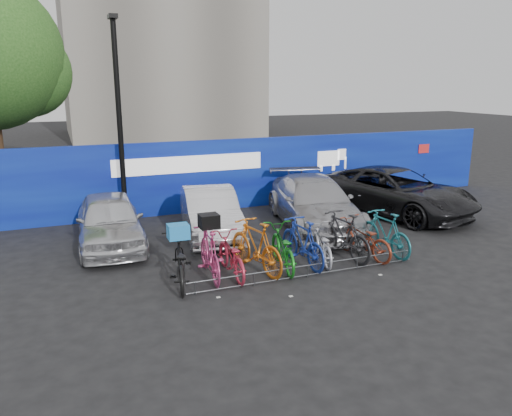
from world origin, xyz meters
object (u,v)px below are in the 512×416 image
bike_rack (308,270)px  bike_2 (231,256)px  bike_5 (302,242)px  bike_4 (282,248)px  bike_0 (179,262)px  car_3 (395,191)px  bike_3 (256,246)px  bike_7 (344,235)px  bike_1 (210,253)px  bike_6 (321,244)px  car_1 (210,213)px  car_0 (110,220)px  lamppost (119,117)px  bike_8 (363,239)px  bike_9 (385,233)px  car_2 (314,203)px

bike_rack → bike_2: size_ratio=3.07×
bike_2 → bike_5: (1.80, 0.00, 0.10)m
bike_4 → bike_0: bearing=11.7°
car_3 → bike_3: size_ratio=2.67×
bike_0 → bike_7: size_ratio=1.01×
bike_rack → bike_5: size_ratio=2.92×
bike_0 → bike_1: bearing=-157.5°
car_3 → bike_6: car_3 is taller
bike_rack → car_1: bearing=106.1°
car_0 → bike_7: 6.13m
lamppost → bike_7: lamppost is taller
bike_6 → bike_8: bearing=-171.6°
bike_4 → bike_6: bike_4 is taller
bike_rack → bike_1: 2.23m
lamppost → bike_1: 5.97m
lamppost → bike_6: (3.95, -5.23, -2.82)m
car_0 → bike_6: (4.61, -3.18, -0.25)m
car_1 → bike_2: 3.16m
bike_8 → bike_9: bearing=168.2°
bike_9 → car_0: bearing=-32.2°
bike_9 → bike_3: bearing=-6.8°
car_1 → car_0: bearing=-173.1°
bike_rack → bike_2: bike_2 is taller
car_2 → car_3: 3.22m
car_0 → bike_8: 6.61m
bike_3 → bike_7: bearing=168.2°
bike_6 → bike_0: bearing=15.4°
car_2 → bike_8: 2.89m
bike_1 → bike_4: bike_1 is taller
car_0 → bike_6: 5.61m
bike_rack → bike_2: (-1.57, 0.73, 0.32)m
bike_1 → bike_9: 4.58m
bike_0 → bike_4: size_ratio=1.04×
bike_6 → bike_9: bike_9 is taller
bike_9 → bike_rack: bearing=9.7°
car_2 → bike_1: size_ratio=2.62×
car_3 → bike_3: car_3 is taller
lamppost → car_1: size_ratio=1.51×
bike_5 → bike_7: (1.17, 0.06, 0.02)m
bike_2 → bike_3: bike_3 is taller
car_1 → bike_2: (-0.46, -3.12, -0.19)m
bike_rack → bike_2: bearing=155.1°
bike_2 → bike_9: bearing=-179.5°
car_0 → bike_3: bearing=-44.9°
bike_3 → bike_7: (2.34, 0.03, -0.02)m
car_3 → bike_5: (-5.01, -3.17, -0.18)m
car_0 → bike_3: (2.92, -3.17, -0.09)m
car_2 → bike_5: (-1.81, -2.81, -0.16)m
bike_2 → bike_7: size_ratio=0.92×
bike_6 → bike_5: bearing=16.7°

